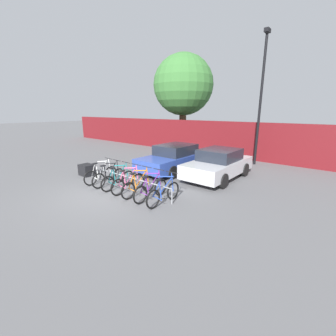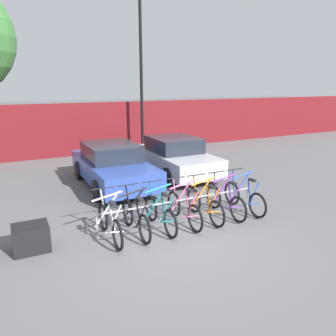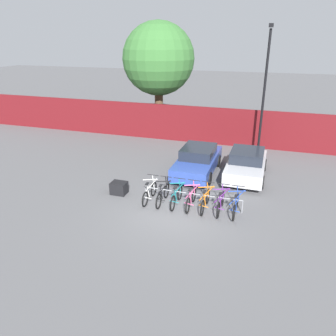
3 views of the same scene
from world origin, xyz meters
The scene contains 15 objects.
ground_plane centered at (0.00, 0.00, 0.00)m, with size 120.00×120.00×0.00m, color #59595B.
hoarding_wall centered at (0.00, 9.50, 1.21)m, with size 36.00×0.16×2.43m, color maroon.
bike_rack centered at (0.50, 0.68, 0.49)m, with size 4.22×0.04×0.57m.
bicycle_white centered at (-1.34, 0.53, 0.38)m, with size 0.68×1.71×1.05m.
bicycle_black centered at (-0.74, 0.53, 0.38)m, with size 0.68×1.71×1.05m.
bicycle_teal centered at (-0.13, 0.53, 0.38)m, with size 0.68×1.71×1.05m.
bicycle_pink centered at (0.50, 0.53, 0.38)m, with size 0.68×1.71×1.05m.
bicycle_orange centered at (1.09, 0.53, 0.38)m, with size 0.68×1.71×1.05m.
bicycle_purple centered at (1.73, 0.53, 0.38)m, with size 0.68×1.71×1.05m.
bicycle_blue centered at (2.34, 0.53, 0.38)m, with size 0.68×1.71×1.05m.
car_blue centered at (-0.10, 4.27, 0.69)m, with size 1.91×4.37×1.40m.
car_silver centered at (2.34, 4.50, 0.69)m, with size 1.91×4.03×1.40m.
lamp_post centered at (2.71, 8.50, 4.02)m, with size 0.24×0.44×7.31m.
cargo_crate centered at (-2.92, 0.76, 0.28)m, with size 0.70×0.56×0.55m, color black.
tree_behind_hoarding centered at (-4.70, 11.30, 5.19)m, with size 5.02×5.02×7.74m.
Camera 3 is at (3.33, -11.30, 6.61)m, focal length 35.00 mm.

